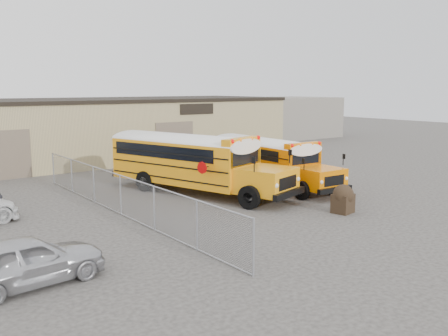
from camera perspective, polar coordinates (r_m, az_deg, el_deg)
ground at (r=23.24m, az=5.17°, el=-4.64°), size 120.00×120.00×0.00m
warehouse at (r=39.86m, az=-14.38°, el=4.38°), size 30.20×10.20×4.67m
chainlink_fence at (r=22.25m, az=-11.72°, el=-3.04°), size 0.07×18.07×1.81m
distant_building_right at (r=56.59m, az=7.11°, el=5.79°), size 10.00×8.00×4.40m
school_bus_left at (r=30.93m, az=-13.02°, el=2.09°), size 5.64×11.10×3.16m
school_bus_right at (r=32.94m, az=-1.11°, el=2.30°), size 2.67×9.38×2.72m
tarp_bundle at (r=22.86m, az=13.45°, el=-3.39°), size 0.99×0.94×1.29m
car_silver at (r=15.29m, az=-21.64°, el=-9.83°), size 4.51×2.19×1.48m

